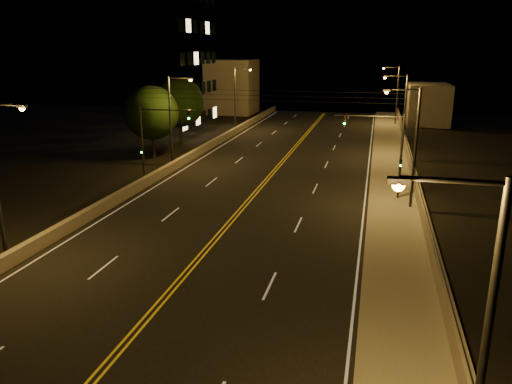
% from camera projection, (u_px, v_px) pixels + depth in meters
% --- Properties ---
extents(road, '(18.00, 120.00, 0.02)m').
position_uv_depth(road, '(235.00, 217.00, 34.25)').
color(road, black).
rests_on(road, ground).
extents(sidewalk, '(3.60, 120.00, 0.30)m').
position_uv_depth(sidewalk, '(397.00, 228.00, 31.77)').
color(sidewalk, gray).
rests_on(sidewalk, ground).
extents(curb, '(0.14, 120.00, 0.15)m').
position_uv_depth(curb, '(367.00, 227.00, 32.22)').
color(curb, gray).
rests_on(curb, ground).
extents(parapet_wall, '(0.30, 120.00, 1.00)m').
position_uv_depth(parapet_wall, '(425.00, 220.00, 31.22)').
color(parapet_wall, gray).
rests_on(parapet_wall, sidewalk).
extents(jersey_barrier, '(0.45, 120.00, 0.82)m').
position_uv_depth(jersey_barrier, '(110.00, 202.00, 36.25)').
color(jersey_barrier, gray).
rests_on(jersey_barrier, ground).
extents(distant_building_right, '(6.00, 10.00, 5.96)m').
position_uv_depth(distant_building_right, '(428.00, 104.00, 75.97)').
color(distant_building_right, gray).
rests_on(distant_building_right, ground).
extents(distant_building_left, '(8.00, 8.00, 9.23)m').
position_uv_depth(distant_building_left, '(232.00, 87.00, 87.63)').
color(distant_building_left, gray).
rests_on(distant_building_left, ground).
extents(parapet_rail, '(0.06, 120.00, 0.06)m').
position_uv_depth(parapet_rail, '(426.00, 212.00, 31.07)').
color(parapet_rail, black).
rests_on(parapet_rail, parapet_wall).
extents(lane_markings, '(17.32, 116.00, 0.00)m').
position_uv_depth(lane_markings, '(234.00, 217.00, 34.18)').
color(lane_markings, silver).
rests_on(lane_markings, road).
extents(streetlight_0, '(2.55, 0.28, 8.64)m').
position_uv_depth(streetlight_0, '(474.00, 330.00, 11.33)').
color(streetlight_0, '#2D2D33').
rests_on(streetlight_0, ground).
extents(streetlight_1, '(2.55, 0.28, 8.64)m').
position_uv_depth(streetlight_1, '(412.00, 141.00, 34.32)').
color(streetlight_1, '#2D2D33').
rests_on(streetlight_1, ground).
extents(streetlight_2, '(2.55, 0.28, 8.64)m').
position_uv_depth(streetlight_2, '(402.00, 111.00, 50.60)').
color(streetlight_2, '#2D2D33').
rests_on(streetlight_2, ground).
extents(streetlight_3, '(2.55, 0.28, 8.64)m').
position_uv_depth(streetlight_3, '(395.00, 92.00, 72.90)').
color(streetlight_3, '#2D2D33').
rests_on(streetlight_3, ground).
extents(streetlight_5, '(2.55, 0.28, 8.64)m').
position_uv_depth(streetlight_5, '(173.00, 115.00, 47.66)').
color(streetlight_5, '#2D2D33').
rests_on(streetlight_5, ground).
extents(streetlight_6, '(2.55, 0.28, 8.64)m').
position_uv_depth(streetlight_6, '(237.00, 94.00, 68.80)').
color(streetlight_6, '#2D2D33').
rests_on(streetlight_6, ground).
extents(traffic_signal_right, '(5.11, 0.31, 6.56)m').
position_uv_depth(traffic_signal_right, '(388.00, 147.00, 36.87)').
color(traffic_signal_right, '#2D2D33').
rests_on(traffic_signal_right, ground).
extents(traffic_signal_left, '(5.11, 0.31, 6.56)m').
position_uv_depth(traffic_signal_left, '(152.00, 137.00, 41.13)').
color(traffic_signal_left, '#2D2D33').
rests_on(traffic_signal_left, ground).
extents(overhead_wires, '(22.00, 0.03, 0.83)m').
position_uv_depth(overhead_wires, '(265.00, 96.00, 41.06)').
color(overhead_wires, black).
extents(building_tower, '(24.00, 15.00, 32.74)m').
position_uv_depth(building_tower, '(113.00, 12.00, 66.98)').
color(building_tower, gray).
rests_on(building_tower, ground).
extents(tree_0, '(5.56, 5.56, 7.54)m').
position_uv_depth(tree_0, '(152.00, 113.00, 51.22)').
color(tree_0, black).
rests_on(tree_0, ground).
extents(tree_1, '(5.77, 5.77, 7.82)m').
position_uv_depth(tree_1, '(180.00, 103.00, 59.16)').
color(tree_1, black).
rests_on(tree_1, ground).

